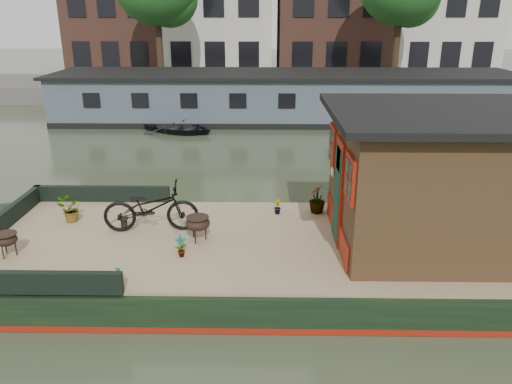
{
  "coord_description": "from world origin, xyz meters",
  "views": [
    {
      "loc": [
        -0.91,
        -8.37,
        4.61
      ],
      "look_at": [
        -1.06,
        0.5,
        1.4
      ],
      "focal_mm": 35.0,
      "sensor_mm": 36.0,
      "label": 1
    }
  ],
  "objects_px": {
    "dinghy": "(179,125)",
    "potted_plant_a": "(181,246)",
    "brazier_rear": "(198,229)",
    "bicycle": "(151,208)",
    "cabin": "(440,177)",
    "brazier_front": "(7,245)"
  },
  "relations": [
    {
      "from": "dinghy",
      "to": "potted_plant_a",
      "type": "bearing_deg",
      "value": -145.77
    },
    {
      "from": "potted_plant_a",
      "to": "brazier_rear",
      "type": "height_order",
      "value": "brazier_rear"
    },
    {
      "from": "bicycle",
      "to": "dinghy",
      "type": "xyz_separation_m",
      "value": [
        -1.33,
        11.13,
        -0.81
      ]
    },
    {
      "from": "bicycle",
      "to": "brazier_rear",
      "type": "xyz_separation_m",
      "value": [
        0.94,
        -0.43,
        -0.24
      ]
    },
    {
      "from": "bicycle",
      "to": "brazier_rear",
      "type": "height_order",
      "value": "bicycle"
    },
    {
      "from": "cabin",
      "to": "brazier_rear",
      "type": "height_order",
      "value": "cabin"
    },
    {
      "from": "brazier_front",
      "to": "dinghy",
      "type": "distance_m",
      "value": 12.28
    },
    {
      "from": "bicycle",
      "to": "potted_plant_a",
      "type": "xyz_separation_m",
      "value": [
        0.72,
        -1.09,
        -0.28
      ]
    },
    {
      "from": "potted_plant_a",
      "to": "dinghy",
      "type": "distance_m",
      "value": 12.4
    },
    {
      "from": "cabin",
      "to": "dinghy",
      "type": "height_order",
      "value": "cabin"
    },
    {
      "from": "dinghy",
      "to": "cabin",
      "type": "bearing_deg",
      "value": -125.58
    },
    {
      "from": "brazier_front",
      "to": "dinghy",
      "type": "relative_size",
      "value": 0.14
    },
    {
      "from": "cabin",
      "to": "brazier_front",
      "type": "relative_size",
      "value": 9.47
    },
    {
      "from": "potted_plant_a",
      "to": "brazier_front",
      "type": "relative_size",
      "value": 0.92
    },
    {
      "from": "potted_plant_a",
      "to": "brazier_front",
      "type": "height_order",
      "value": "brazier_front"
    },
    {
      "from": "potted_plant_a",
      "to": "dinghy",
      "type": "xyz_separation_m",
      "value": [
        -2.05,
        12.22,
        -0.54
      ]
    },
    {
      "from": "cabin",
      "to": "brazier_rear",
      "type": "distance_m",
      "value": 4.41
    },
    {
      "from": "cabin",
      "to": "brazier_front",
      "type": "height_order",
      "value": "cabin"
    },
    {
      "from": "brazier_rear",
      "to": "dinghy",
      "type": "bearing_deg",
      "value": 101.09
    },
    {
      "from": "brazier_front",
      "to": "brazier_rear",
      "type": "relative_size",
      "value": 0.9
    },
    {
      "from": "bicycle",
      "to": "brazier_front",
      "type": "relative_size",
      "value": 4.24
    },
    {
      "from": "potted_plant_a",
      "to": "brazier_front",
      "type": "distance_m",
      "value": 2.97
    }
  ]
}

